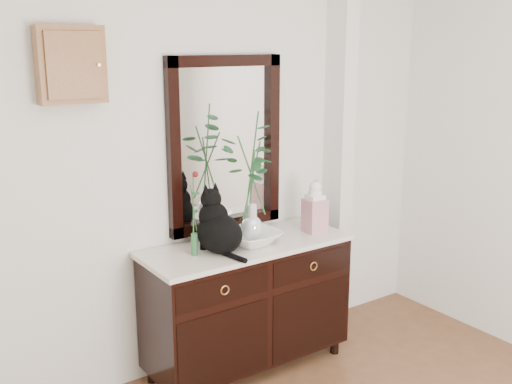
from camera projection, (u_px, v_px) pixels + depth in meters
wall_back at (211, 160)px, 3.74m from camera, size 3.60×0.04×2.70m
pilaster at (339, 146)px, 4.23m from camera, size 0.12×0.20×2.70m
sideboard at (247, 299)px, 3.81m from camera, size 1.33×0.52×0.82m
wall_mirror at (226, 144)px, 3.76m from camera, size 0.80×0.06×1.10m
key_cabinet at (71, 65)px, 3.09m from camera, size 0.35×0.10×0.40m
cat at (219, 221)px, 3.52m from camera, size 0.32×0.37×0.39m
lotus_bowl at (252, 237)px, 3.70m from camera, size 0.37×0.37×0.08m
vase_branches at (252, 177)px, 3.60m from camera, size 0.46×0.46×0.81m
bud_vase_rose at (194, 213)px, 3.45m from camera, size 0.07×0.07×0.51m
ginger_jar at (315, 206)px, 3.91m from camera, size 0.14×0.14×0.35m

